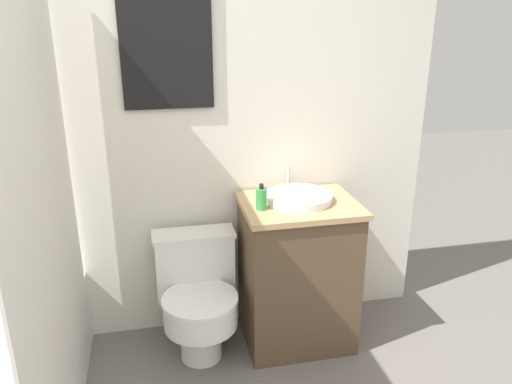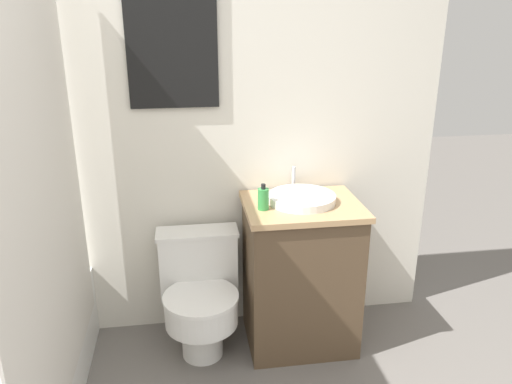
{
  "view_description": "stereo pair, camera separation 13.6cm",
  "coord_description": "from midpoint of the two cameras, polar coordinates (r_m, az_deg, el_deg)",
  "views": [
    {
      "loc": [
        0.01,
        -0.73,
        1.73
      ],
      "look_at": [
        0.47,
        1.37,
        0.96
      ],
      "focal_mm": 35.0,
      "sensor_mm": 36.0,
      "label": 1
    },
    {
      "loc": [
        0.15,
        -0.75,
        1.73
      ],
      "look_at": [
        0.47,
        1.37,
        0.96
      ],
      "focal_mm": 35.0,
      "sensor_mm": 36.0,
      "label": 2
    }
  ],
  "objects": [
    {
      "name": "toilet",
      "position": [
        2.7,
        -8.11,
        -11.58
      ],
      "size": [
        0.44,
        0.51,
        0.64
      ],
      "color": "white",
      "rests_on": "ground_plane"
    },
    {
      "name": "soap_bottle",
      "position": [
        2.45,
        -0.98,
        -0.77
      ],
      "size": [
        0.06,
        0.06,
        0.13
      ],
      "color": "green",
      "rests_on": "vanity"
    },
    {
      "name": "sink",
      "position": [
        2.57,
        3.34,
        -0.61
      ],
      "size": [
        0.35,
        0.38,
        0.13
      ],
      "color": "white",
      "rests_on": "vanity"
    },
    {
      "name": "vanity",
      "position": [
        2.73,
        3.29,
        -9.19
      ],
      "size": [
        0.6,
        0.49,
        0.82
      ],
      "color": "brown",
      "rests_on": "ground_plane"
    },
    {
      "name": "wall_back",
      "position": [
        2.63,
        -13.84,
        8.83
      ],
      "size": [
        3.08,
        0.07,
        2.5
      ],
      "color": "silver",
      "rests_on": "ground_plane"
    }
  ]
}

